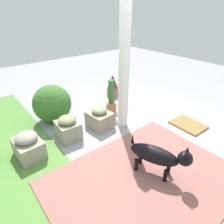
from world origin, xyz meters
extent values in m
plane|color=gray|center=(0.00, 0.00, 0.00)|extent=(12.00, 12.00, 0.00)
cube|color=#915A52|center=(-0.85, 0.42, 0.01)|extent=(1.80, 2.40, 0.02)
cube|color=white|center=(0.37, -0.26, 1.12)|extent=(0.13, 0.13, 2.24)
cube|color=gray|center=(0.58, 0.12, 0.15)|extent=(0.47, 0.41, 0.29)
ellipsoid|color=#7E8F5E|center=(0.58, 0.12, 0.34)|extent=(0.28, 0.28, 0.13)
cube|color=gray|center=(0.62, 0.75, 0.15)|extent=(0.42, 0.37, 0.31)
ellipsoid|color=gray|center=(0.62, 0.75, 0.36)|extent=(0.29, 0.29, 0.13)
cube|color=gray|center=(0.57, 1.42, 0.14)|extent=(0.49, 0.38, 0.28)
ellipsoid|color=gray|center=(0.57, 1.42, 0.34)|extent=(0.32, 0.32, 0.14)
sphere|color=#356825|center=(1.34, 0.69, 0.36)|extent=(0.73, 0.73, 0.73)
cylinder|color=#A25D3B|center=(0.89, -0.40, 0.11)|extent=(0.21, 0.21, 0.22)
cylinder|color=#2A662A|center=(0.89, -0.40, 0.47)|extent=(0.12, 0.12, 0.50)
cylinder|color=#9C5B40|center=(1.56, -0.97, 0.11)|extent=(0.29, 0.29, 0.22)
cone|color=maroon|center=(1.56, -0.97, 0.38)|extent=(0.26, 0.26, 0.32)
ellipsoid|color=black|center=(-0.81, 0.24, 0.31)|extent=(0.68, 0.45, 0.24)
sphere|color=black|center=(-1.16, 0.09, 0.41)|extent=(0.18, 0.18, 0.18)
cone|color=black|center=(-1.14, 0.05, 0.51)|extent=(0.05, 0.05, 0.08)
cone|color=black|center=(-1.18, 0.14, 0.51)|extent=(0.05, 0.05, 0.08)
cylinder|color=black|center=(-0.96, 0.09, 0.10)|extent=(0.05, 0.05, 0.19)
cylinder|color=black|center=(-1.02, 0.23, 0.10)|extent=(0.05, 0.05, 0.19)
cylinder|color=black|center=(-0.59, 0.24, 0.10)|extent=(0.05, 0.05, 0.19)
cylinder|color=black|center=(-0.65, 0.38, 0.10)|extent=(0.05, 0.05, 0.19)
cone|color=black|center=(-0.52, 0.35, 0.46)|extent=(0.04, 0.04, 0.15)
cube|color=olive|center=(-0.44, -1.22, 0.01)|extent=(0.60, 0.46, 0.03)
camera|label=1|loc=(-2.01, 1.89, 2.02)|focal=31.46mm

